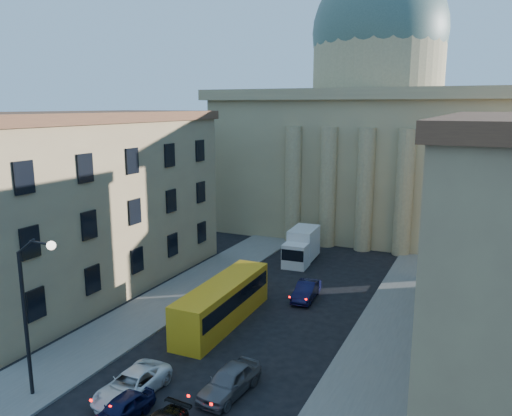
{
  "coord_description": "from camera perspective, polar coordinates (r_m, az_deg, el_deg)",
  "views": [
    {
      "loc": [
        13.47,
        -8.73,
        15.18
      ],
      "look_at": [
        -0.06,
        20.24,
        8.61
      ],
      "focal_mm": 35.0,
      "sensor_mm": 36.0,
      "label": 1
    }
  ],
  "objects": [
    {
      "name": "car_left_mid",
      "position": [
        28.79,
        -14.0,
        -19.02
      ],
      "size": [
        2.23,
        4.82,
        1.34
      ],
      "primitive_type": "imported",
      "rotation": [
        0.0,
        0.0,
        -0.0
      ],
      "color": "white",
      "rests_on": "ground"
    },
    {
      "name": "sidewalk_right",
      "position": [
        31.1,
        13.29,
        -17.77
      ],
      "size": [
        5.0,
        60.0,
        0.15
      ],
      "primitive_type": "cube",
      "color": "#625E5A",
      "rests_on": "ground"
    },
    {
      "name": "car_right_distant",
      "position": [
        40.51,
        5.75,
        -9.4
      ],
      "size": [
        1.79,
        4.33,
        1.39
      ],
      "primitive_type": "imported",
      "rotation": [
        0.0,
        0.0,
        0.07
      ],
      "color": "black",
      "rests_on": "ground"
    },
    {
      "name": "street_lamp",
      "position": [
        28.21,
        -24.32,
        -10.0
      ],
      "size": [
        2.62,
        0.44,
        8.83
      ],
      "color": "black",
      "rests_on": "ground"
    },
    {
      "name": "car_left_near",
      "position": [
        27.12,
        -15.08,
        -21.28
      ],
      "size": [
        1.86,
        3.8,
        1.25
      ],
      "primitive_type": "imported",
      "rotation": [
        0.0,
        0.0,
        -0.11
      ],
      "color": "black",
      "rests_on": "ground"
    },
    {
      "name": "building_left",
      "position": [
        43.97,
        -19.41,
        0.79
      ],
      "size": [
        11.6,
        26.6,
        14.7
      ],
      "color": "#9F895D",
      "rests_on": "ground"
    },
    {
      "name": "box_truck",
      "position": [
        49.56,
        5.21,
        -4.43
      ],
      "size": [
        2.67,
        6.0,
        3.22
      ],
      "rotation": [
        0.0,
        0.0,
        0.07
      ],
      "color": "silver",
      "rests_on": "ground"
    },
    {
      "name": "city_bus",
      "position": [
        35.95,
        -3.8,
        -10.59
      ],
      "size": [
        2.7,
        10.69,
        3.0
      ],
      "rotation": [
        0.0,
        0.0,
        0.02
      ],
      "color": "gold",
      "rests_on": "ground"
    },
    {
      "name": "church",
      "position": [
        65.68,
        13.31,
        8.42
      ],
      "size": [
        68.02,
        28.76,
        36.6
      ],
      "color": "#907D58",
      "rests_on": "ground"
    },
    {
      "name": "sidewalk_left",
      "position": [
        37.76,
        -13.48,
        -12.31
      ],
      "size": [
        5.0,
        60.0,
        0.15
      ],
      "primitive_type": "cube",
      "color": "#625E5A",
      "rests_on": "ground"
    },
    {
      "name": "car_right_far",
      "position": [
        28.25,
        -3.05,
        -19.11
      ],
      "size": [
        2.2,
        4.57,
        1.51
      ],
      "primitive_type": "imported",
      "rotation": [
        0.0,
        0.0,
        -0.1
      ],
      "color": "#525257",
      "rests_on": "ground"
    }
  ]
}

